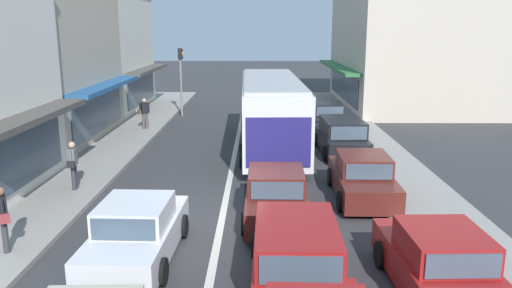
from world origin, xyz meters
TOP-DOWN VIEW (x-y plane):
  - ground_plane at (0.00, 0.00)m, footprint 140.00×140.00m
  - lane_centre_line at (0.00, 4.00)m, footprint 0.20×28.00m
  - sidewalk_left at (-6.80, 6.00)m, footprint 5.20×44.00m
  - kerb_right at (6.20, 6.00)m, footprint 2.80×44.00m
  - shopfront_mid_block at (-10.18, 10.14)m, footprint 8.08×9.05m
  - shopfront_far_end at (-10.18, 19.50)m, footprint 7.86×9.09m
  - building_right_far at (11.48, 21.84)m, footprint 9.92×13.79m
  - city_bus at (1.60, 8.52)m, footprint 2.95×10.92m
  - wagon_behind_bus_near at (1.85, -4.00)m, footprint 2.00×4.53m
  - sedan_queue_gap_filler at (-1.82, -2.58)m, footprint 2.01×4.26m
  - sedan_adjacent_lane_trail at (1.57, 0.07)m, footprint 1.93×4.21m
  - parked_sedan_kerb_front at (4.79, -4.23)m, footprint 1.99×4.25m
  - parked_sedan_kerb_second at (4.43, 1.87)m, footprint 1.97×4.24m
  - parked_wagon_kerb_third at (4.67, 7.75)m, footprint 2.06×4.56m
  - parked_sedan_kerb_rear at (4.73, 13.06)m, footprint 2.01×4.26m
  - traffic_light_downstreet at (-3.75, 17.15)m, footprint 0.33×0.24m
  - pedestrian_with_handbag_near at (-5.02, 12.47)m, footprint 0.59×0.52m
  - pedestrian_browsing_midblock at (-5.02, -2.51)m, footprint 0.49×0.61m
  - pedestrian_far_walker at (-5.08, 2.25)m, footprint 0.28×0.65m

SIDE VIEW (x-z plane):
  - ground_plane at x=0.00m, z-range 0.00..0.00m
  - lane_centre_line at x=0.00m, z-range 0.00..0.01m
  - kerb_right at x=6.20m, z-range 0.00..0.12m
  - sidewalk_left at x=-6.80m, z-range 0.00..0.14m
  - sedan_queue_gap_filler at x=-1.82m, z-range -0.07..1.40m
  - sedan_adjacent_lane_trail at x=1.57m, z-range -0.07..1.40m
  - parked_sedan_kerb_front at x=4.79m, z-range -0.07..1.40m
  - parked_sedan_kerb_second at x=4.43m, z-range -0.07..1.40m
  - parked_sedan_kerb_rear at x=4.73m, z-range -0.07..1.40m
  - wagon_behind_bus_near at x=1.85m, z-range -0.04..1.53m
  - parked_wagon_kerb_third at x=4.67m, z-range -0.04..1.53m
  - pedestrian_with_handbag_near at x=-5.02m, z-range 0.25..1.88m
  - pedestrian_browsing_midblock at x=-5.02m, z-range 0.25..1.88m
  - pedestrian_far_walker at x=-5.08m, z-range 0.25..1.88m
  - city_bus at x=1.60m, z-range 0.27..3.49m
  - traffic_light_downstreet at x=-3.75m, z-range 0.75..4.95m
  - shopfront_far_end at x=-10.18m, z-range -0.01..7.63m
  - shopfront_mid_block at x=-10.18m, z-range -0.01..8.40m
  - building_right_far at x=11.48m, z-range -0.01..9.07m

